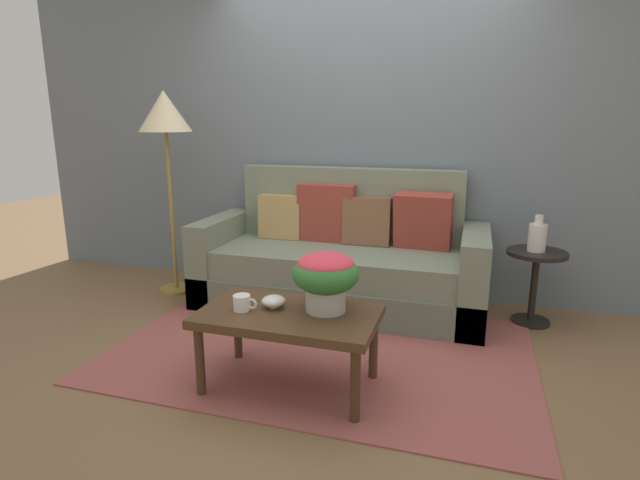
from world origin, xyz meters
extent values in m
plane|color=brown|center=(0.00, 0.00, 0.00)|extent=(14.00, 14.00, 0.00)
cube|color=slate|center=(0.00, 1.36, 1.40)|extent=(6.40, 0.12, 2.80)
cube|color=#994C47|center=(0.00, 0.04, 0.01)|extent=(2.62, 1.74, 0.01)
cube|color=#626B59|center=(-0.10, 0.82, 0.13)|extent=(2.22, 0.87, 0.26)
cube|color=slate|center=(-0.10, 0.80, 0.37)|extent=(1.83, 0.78, 0.21)
cube|color=slate|center=(-0.10, 1.18, 0.65)|extent=(1.83, 0.16, 0.83)
cube|color=slate|center=(-1.11, 0.82, 0.34)|extent=(0.19, 0.87, 0.67)
cube|color=slate|center=(0.91, 0.82, 0.34)|extent=(0.19, 0.87, 0.67)
cube|color=tan|center=(-0.66, 1.03, 0.66)|extent=(0.36, 0.15, 0.37)
cube|color=brown|center=(0.08, 1.03, 0.67)|extent=(0.38, 0.16, 0.39)
cube|color=#93382D|center=(-0.26, 1.04, 0.71)|extent=(0.47, 0.13, 0.47)
cube|color=#93382D|center=(0.52, 1.02, 0.69)|extent=(0.45, 0.25, 0.45)
cylinder|color=#442D1B|center=(-0.46, -0.67, 0.20)|extent=(0.05, 0.05, 0.40)
cylinder|color=#442D1B|center=(0.39, -0.67, 0.20)|extent=(0.05, 0.05, 0.40)
cylinder|color=#442D1B|center=(-0.46, -0.22, 0.20)|extent=(0.05, 0.05, 0.40)
cylinder|color=#442D1B|center=(0.39, -0.22, 0.20)|extent=(0.05, 0.05, 0.40)
cube|color=#4C331E|center=(-0.04, -0.44, 0.42)|extent=(0.96, 0.56, 0.05)
cylinder|color=black|center=(1.33, 0.92, 0.01)|extent=(0.27, 0.27, 0.03)
cylinder|color=black|center=(1.33, 0.92, 0.27)|extent=(0.05, 0.05, 0.49)
cylinder|color=black|center=(1.33, 0.92, 0.53)|extent=(0.41, 0.41, 0.03)
cylinder|color=olive|center=(-1.54, 0.77, 0.01)|extent=(0.29, 0.29, 0.03)
cylinder|color=olive|center=(-1.54, 0.77, 0.69)|extent=(0.03, 0.03, 1.33)
cone|color=beige|center=(-1.54, 0.77, 1.52)|extent=(0.42, 0.42, 0.32)
cylinder|color=#B7B2A8|center=(0.15, -0.37, 0.52)|extent=(0.22, 0.22, 0.14)
ellipsoid|color=#337533|center=(0.15, -0.37, 0.66)|extent=(0.36, 0.36, 0.21)
ellipsoid|color=#DB384C|center=(0.15, -0.37, 0.71)|extent=(0.31, 0.31, 0.12)
cylinder|color=white|center=(-0.29, -0.50, 0.49)|extent=(0.09, 0.09, 0.09)
torus|color=white|center=(-0.23, -0.50, 0.49)|extent=(0.06, 0.01, 0.06)
cylinder|color=silver|center=(-0.14, -0.41, 0.46)|extent=(0.05, 0.05, 0.02)
ellipsoid|color=silver|center=(-0.14, -0.41, 0.48)|extent=(0.13, 0.13, 0.06)
cylinder|color=silver|center=(1.32, 0.92, 0.64)|extent=(0.12, 0.12, 0.20)
cylinder|color=silver|center=(1.32, 0.92, 0.77)|extent=(0.06, 0.06, 0.07)
camera|label=1|loc=(0.87, -2.81, 1.46)|focal=28.14mm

